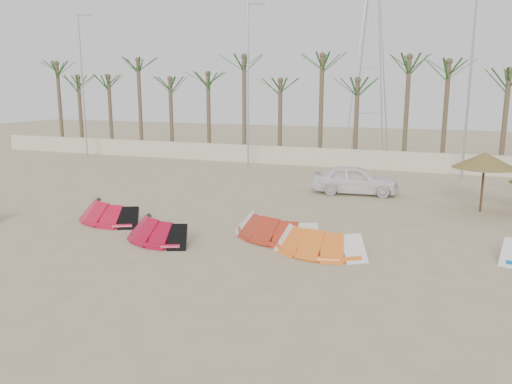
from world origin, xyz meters
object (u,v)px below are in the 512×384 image
at_px(kite_orange, 319,239).
at_px(kite_red_mid, 161,228).
at_px(kite_red_right, 278,226).
at_px(kite_red_left, 113,210).
at_px(car, 355,180).
at_px(parasol_left, 485,160).

bearing_deg(kite_orange, kite_red_mid, -172.48).
bearing_deg(kite_red_right, kite_red_left, -178.61).
height_order(kite_red_right, car, car).
relative_size(kite_red_left, parasol_left, 1.36).
bearing_deg(kite_red_left, kite_red_mid, -26.02).
height_order(kite_red_left, kite_red_mid, same).
height_order(kite_red_right, parasol_left, parasol_left).
height_order(kite_red_right, kite_orange, same).
height_order(kite_red_mid, kite_orange, same).
bearing_deg(car, kite_red_left, 130.04).
relative_size(kite_red_mid, kite_orange, 0.97).
distance_m(kite_red_mid, kite_red_right, 4.29).
bearing_deg(kite_red_mid, kite_red_left, 153.98).
bearing_deg(kite_orange, kite_red_left, 174.56).
distance_m(kite_orange, parasol_left, 9.84).
bearing_deg(parasol_left, kite_red_mid, -141.61).
distance_m(kite_red_right, parasol_left, 10.20).
bearing_deg(kite_red_left, kite_orange, -5.44).
relative_size(kite_red_right, parasol_left, 1.41).
bearing_deg(kite_red_right, kite_red_mid, -155.33).
relative_size(kite_red_left, car, 0.85).
height_order(kite_red_left, kite_red_right, same).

